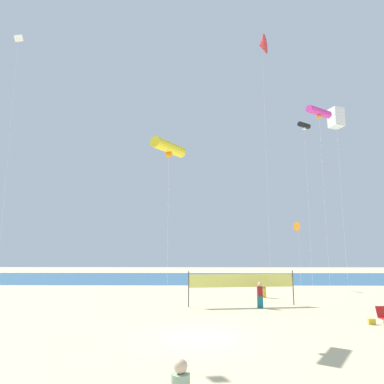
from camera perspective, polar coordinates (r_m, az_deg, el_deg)
The scene contains 14 objects.
ground_plane at distance 16.90m, azimuth 1.52°, elevation -22.78°, with size 120.00×120.00×0.00m, color beige.
ocean_band at distance 48.91m, azimuth 0.95°, elevation -13.96°, with size 120.00×20.00×0.01m, color #28608C.
beachgoer_maroon_shirt at distance 24.85m, azimuth 11.13°, elevation -16.18°, with size 0.39×0.39×1.69m.
beachgoer_olive_shirt at distance 30.03m, azimuth 11.69°, elevation -15.02°, with size 0.37×0.37×1.62m.
folding_beach_chair at distance 21.97m, azimuth 28.91°, elevation -17.30°, with size 0.52×0.65×0.89m.
volleyball_net at distance 25.34m, azimuth 8.18°, elevation -14.47°, with size 7.52×1.04×2.40m.
beach_handbag at distance 21.61m, azimuth 27.47°, elevation -18.42°, with size 0.37×0.18×0.29m, color gold.
kite_red_delta at distance 29.67m, azimuth 11.50°, elevation 22.67°, with size 1.06×1.54×20.33m.
kite_orange_delta at distance 37.95m, azimuth 17.09°, elevation -5.44°, with size 0.75×1.05×6.75m.
kite_magenta_tube at distance 28.45m, azimuth 20.18°, elevation 12.23°, with size 2.26×1.75×14.44m.
kite_black_tube at distance 31.51m, azimuth 17.98°, elevation 10.28°, with size 1.25×1.05×14.57m.
kite_white_diamond at distance 26.79m, azimuth -26.84°, elevation 20.52°, with size 0.67×0.67×17.66m.
kite_yellow_tube at distance 19.46m, azimuth -3.85°, elevation 7.29°, with size 1.85×2.44×9.83m.
kite_white_box at distance 31.74m, azimuth 22.63°, elevation 11.18°, with size 1.27×1.27×15.47m.
Camera 1 is at (-0.23, -16.44, 3.92)m, focal length 32.38 mm.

